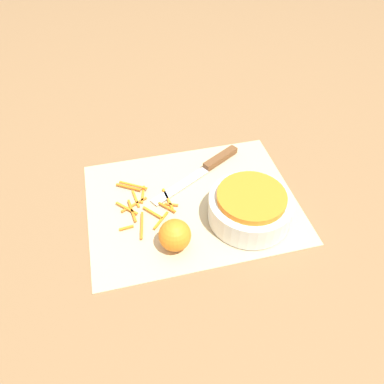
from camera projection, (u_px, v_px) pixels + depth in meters
ground_plane at (192, 203)px, 0.86m from camera, size 4.00×4.00×0.00m
cutting_board at (192, 202)px, 0.86m from camera, size 0.47×0.37×0.01m
bowl_speckled at (250, 207)px, 0.80m from camera, size 0.18×0.18×0.07m
knife at (211, 164)px, 0.94m from camera, size 0.25×0.16×0.02m
orange_left at (175, 235)px, 0.74m from camera, size 0.07×0.07×0.07m
peel_pile at (143, 205)px, 0.84m from camera, size 0.14×0.18×0.01m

